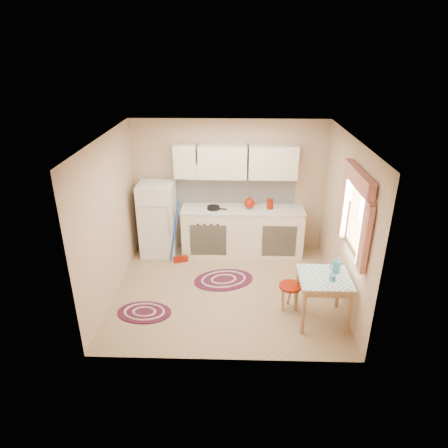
{
  "coord_description": "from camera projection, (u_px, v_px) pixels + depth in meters",
  "views": [
    {
      "loc": [
        0.13,
        -5.55,
        3.71
      ],
      "look_at": [
        -0.05,
        0.25,
        1.07
      ],
      "focal_mm": 32.0,
      "sensor_mm": 36.0,
      "label": 1
    }
  ],
  "objects": [
    {
      "name": "frying_pan",
      "position": [
        213.0,
        208.0,
        7.34
      ],
      "size": [
        0.3,
        0.3,
        0.05
      ],
      "primitive_type": "cylinder",
      "rotation": [
        0.0,
        0.0,
        -0.31
      ],
      "color": "black",
      "rests_on": "countertop"
    },
    {
      "name": "table",
      "position": [
        322.0,
        299.0,
        5.73
      ],
      "size": [
        0.72,
        0.72,
        0.72
      ],
      "primitive_type": "cube",
      "color": "tan",
      "rests_on": "ground"
    },
    {
      "name": "base_cabinets",
      "position": [
        242.0,
        232.0,
        7.58
      ],
      "size": [
        2.25,
        0.6,
        0.88
      ],
      "primitive_type": "cube",
      "color": "white",
      "rests_on": "ground"
    },
    {
      "name": "countertop",
      "position": [
        243.0,
        209.0,
        7.39
      ],
      "size": [
        2.27,
        0.62,
        0.04
      ],
      "primitive_type": "cube",
      "color": "silver",
      "rests_on": "base_cabinets"
    },
    {
      "name": "mug",
      "position": [
        333.0,
        278.0,
        5.47
      ],
      "size": [
        0.11,
        0.11,
        0.1
      ],
      "primitive_type": "cylinder",
      "rotation": [
        0.0,
        0.0,
        -0.41
      ],
      "color": "teal",
      "rests_on": "table"
    },
    {
      "name": "rug_left",
      "position": [
        144.0,
        312.0,
        6.01
      ],
      "size": [
        0.85,
        0.6,
        0.02
      ],
      "primitive_type": null,
      "rotation": [
        0.0,
        0.0,
        -0.06
      ],
      "color": "maroon",
      "rests_on": "ground"
    },
    {
      "name": "red_canister",
      "position": [
        270.0,
        205.0,
        7.33
      ],
      "size": [
        0.15,
        0.15,
        0.16
      ],
      "primitive_type": "cylinder",
      "rotation": [
        0.0,
        0.0,
        0.39
      ],
      "color": "#921805",
      "rests_on": "countertop"
    },
    {
      "name": "fridge",
      "position": [
        158.0,
        219.0,
        7.47
      ],
      "size": [
        0.65,
        0.6,
        1.4
      ],
      "primitive_type": "cube",
      "color": "white",
      "rests_on": "ground"
    },
    {
      "name": "rug_center",
      "position": [
        224.0,
        280.0,
        6.84
      ],
      "size": [
        1.17,
        0.92,
        0.02
      ],
      "primitive_type": null,
      "rotation": [
        0.0,
        0.0,
        0.26
      ],
      "color": "maroon",
      "rests_on": "ground"
    },
    {
      "name": "room_shell",
      "position": [
        237.0,
        194.0,
        6.14
      ],
      "size": [
        3.64,
        3.6,
        2.52
      ],
      "color": "tan",
      "rests_on": "ground"
    },
    {
      "name": "broom",
      "position": [
        179.0,
        232.0,
        7.18
      ],
      "size": [
        0.3,
        0.21,
        1.2
      ],
      "primitive_type": null,
      "rotation": [
        0.0,
        0.0,
        0.36
      ],
      "color": "blue",
      "rests_on": "ground"
    },
    {
      "name": "red_kettle",
      "position": [
        249.0,
        203.0,
        7.33
      ],
      "size": [
        0.25,
        0.23,
        0.21
      ],
      "primitive_type": null,
      "rotation": [
        0.0,
        0.0,
        -0.25
      ],
      "color": "#921805",
      "rests_on": "countertop"
    },
    {
      "name": "stool",
      "position": [
        289.0,
        297.0,
        6.03
      ],
      "size": [
        0.4,
        0.4,
        0.42
      ],
      "primitive_type": "cylinder",
      "rotation": [
        0.0,
        0.0,
        -0.21
      ],
      "color": "#921805",
      "rests_on": "ground"
    },
    {
      "name": "coffee_pot",
      "position": [
        337.0,
        265.0,
        5.63
      ],
      "size": [
        0.15,
        0.14,
        0.27
      ],
      "primitive_type": null,
      "rotation": [
        0.0,
        0.0,
        0.17
      ],
      "color": "teal",
      "rests_on": "table"
    }
  ]
}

